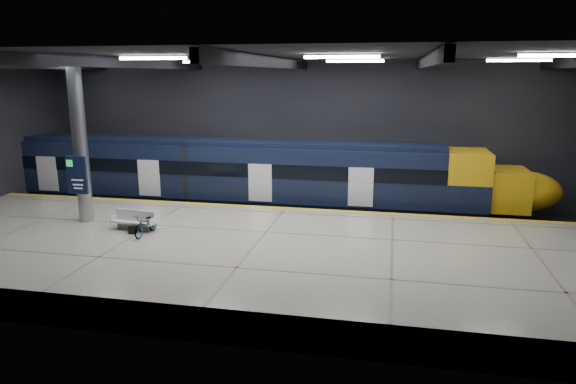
# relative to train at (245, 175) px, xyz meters

# --- Properties ---
(ground) EXTENTS (30.00, 30.00, 0.00)m
(ground) POSITION_rel_train_xyz_m (2.76, -5.50, -2.06)
(ground) COLOR black
(ground) RESTS_ON ground
(room_shell) EXTENTS (30.10, 16.10, 8.05)m
(room_shell) POSITION_rel_train_xyz_m (2.76, -5.49, 3.66)
(room_shell) COLOR black
(room_shell) RESTS_ON ground
(platform) EXTENTS (30.00, 11.00, 1.10)m
(platform) POSITION_rel_train_xyz_m (2.76, -8.00, -1.51)
(platform) COLOR #B8AE9C
(platform) RESTS_ON ground
(safety_strip) EXTENTS (30.00, 0.40, 0.01)m
(safety_strip) POSITION_rel_train_xyz_m (2.76, -2.75, -0.95)
(safety_strip) COLOR gold
(safety_strip) RESTS_ON platform
(rails) EXTENTS (30.00, 1.52, 0.16)m
(rails) POSITION_rel_train_xyz_m (2.76, 0.00, -1.98)
(rails) COLOR gray
(rails) RESTS_ON ground
(train) EXTENTS (29.40, 2.84, 3.79)m
(train) POSITION_rel_train_xyz_m (0.00, 0.00, 0.00)
(train) COLOR black
(train) RESTS_ON ground
(bench) EXTENTS (1.95, 0.98, 0.83)m
(bench) POSITION_rel_train_xyz_m (-2.53, -7.25, -0.67)
(bench) COLOR #595B60
(bench) RESTS_ON platform
(bicycle) EXTENTS (0.65, 1.70, 0.88)m
(bicycle) POSITION_rel_train_xyz_m (-1.78, -7.82, -0.52)
(bicycle) COLOR #99999E
(bicycle) RESTS_ON platform
(pannier_bag) EXTENTS (0.33, 0.24, 0.35)m
(pannier_bag) POSITION_rel_train_xyz_m (-2.38, -7.82, -0.78)
(pannier_bag) COLOR black
(pannier_bag) RESTS_ON platform
(info_column) EXTENTS (0.90, 0.78, 6.90)m
(info_column) POSITION_rel_train_xyz_m (-5.24, -6.52, 2.40)
(info_column) COLOR #9EA0A5
(info_column) RESTS_ON platform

